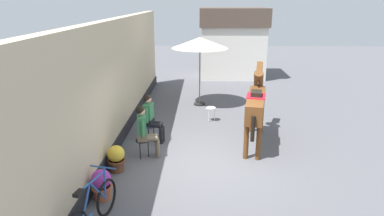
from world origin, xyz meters
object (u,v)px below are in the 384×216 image
object	(u,v)px
flower_planter_middle	(116,158)
satchel_bag	(151,125)
seated_visitor_far	(151,116)
spare_stool_white	(211,109)
leaning_bicycle	(92,211)
saddled_horse_center	(256,103)
seated_visitor_near	(144,129)
cafe_parasol	(200,43)
flower_planter_near	(102,184)

from	to	relation	value
flower_planter_middle	satchel_bag	size ratio (longest dim) A/B	2.29
seated_visitor_far	spare_stool_white	distance (m)	2.56
leaning_bicycle	satchel_bag	distance (m)	5.17
saddled_horse_center	flower_planter_middle	distance (m)	4.03
seated_visitor_far	satchel_bag	world-z (taller)	seated_visitor_far
seated_visitor_near	saddled_horse_center	bearing A→B (deg)	19.85
seated_visitor_near	seated_visitor_far	bearing A→B (deg)	89.62
saddled_horse_center	satchel_bag	size ratio (longest dim) A/B	10.60
seated_visitor_far	saddled_horse_center	xyz separation A→B (m)	(2.93, 0.03, 0.38)
seated_visitor_far	spare_stool_white	world-z (taller)	seated_visitor_far
cafe_parasol	satchel_bag	bearing A→B (deg)	-120.47
flower_planter_middle	flower_planter_near	bearing A→B (deg)	-90.26
cafe_parasol	satchel_bag	xyz separation A→B (m)	(-1.52, -2.58, -2.26)
saddled_horse_center	leaning_bicycle	size ratio (longest dim) A/B	1.72
seated_visitor_far	satchel_bag	xyz separation A→B (m)	(-0.19, 1.12, -0.68)
seated_visitor_far	cafe_parasol	bearing A→B (deg)	70.17
seated_visitor_near	seated_visitor_far	size ratio (longest dim) A/B	1.00
leaning_bicycle	spare_stool_white	world-z (taller)	leaning_bicycle
seated_visitor_far	leaning_bicycle	size ratio (longest dim) A/B	0.80
flower_planter_middle	spare_stool_white	xyz separation A→B (m)	(2.29, 3.66, 0.07)
seated_visitor_far	flower_planter_near	xyz separation A→B (m)	(-0.57, -3.01, -0.44)
flower_planter_middle	seated_visitor_far	bearing A→B (deg)	72.61
seated_visitor_near	satchel_bag	distance (m)	2.26
satchel_bag	seated_visitor_far	bearing A→B (deg)	8.33
spare_stool_white	seated_visitor_near	bearing A→B (deg)	-121.01
spare_stool_white	satchel_bag	size ratio (longest dim) A/B	1.64
seated_visitor_far	seated_visitor_near	bearing A→B (deg)	-90.38
cafe_parasol	saddled_horse_center	bearing A→B (deg)	-66.52
flower_planter_middle	satchel_bag	bearing A→B (deg)	82.59
saddled_horse_center	spare_stool_white	bearing A→B (deg)	123.31
saddled_horse_center	satchel_bag	world-z (taller)	saddled_horse_center
flower_planter_middle	leaning_bicycle	xyz separation A→B (m)	(0.13, -2.24, 0.06)
seated_visitor_far	flower_planter_middle	distance (m)	1.94
saddled_horse_center	cafe_parasol	bearing A→B (deg)	113.48
seated_visitor_far	satchel_bag	size ratio (longest dim) A/B	4.96
flower_planter_middle	satchel_bag	distance (m)	2.95
flower_planter_middle	spare_stool_white	bearing A→B (deg)	57.92
seated_visitor_far	flower_planter_near	distance (m)	3.09
flower_planter_near	spare_stool_white	size ratio (longest dim) A/B	1.39
flower_planter_middle	cafe_parasol	xyz separation A→B (m)	(1.90, 5.50, 2.03)
satchel_bag	cafe_parasol	bearing A→B (deg)	148.45
flower_planter_near	satchel_bag	size ratio (longest dim) A/B	2.29
flower_planter_middle	leaning_bicycle	bearing A→B (deg)	-86.72
seated_visitor_far	leaning_bicycle	world-z (taller)	seated_visitor_far
saddled_horse_center	satchel_bag	bearing A→B (deg)	160.71
seated_visitor_near	flower_planter_middle	world-z (taller)	seated_visitor_near
flower_planter_near	cafe_parasol	size ratio (longest dim) A/B	0.25
spare_stool_white	saddled_horse_center	bearing A→B (deg)	-56.69
seated_visitor_near	satchel_bag	world-z (taller)	seated_visitor_near
leaning_bicycle	cafe_parasol	world-z (taller)	cafe_parasol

